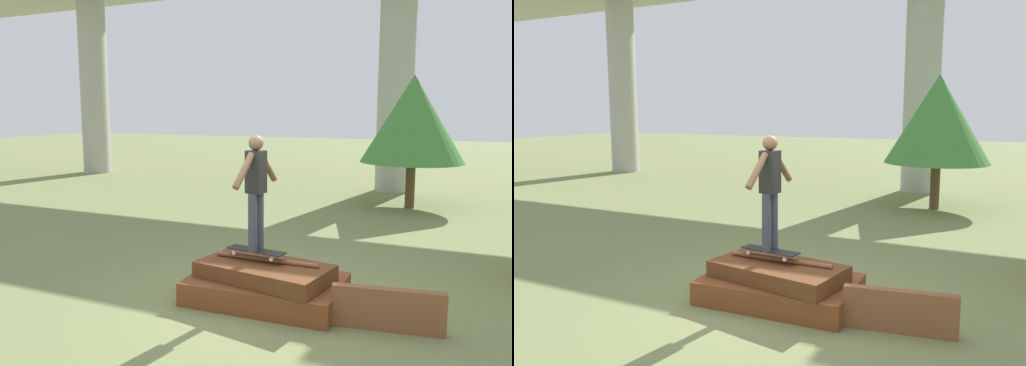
# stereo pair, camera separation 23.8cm
# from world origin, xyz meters

# --- Properties ---
(ground_plane) EXTENTS (80.00, 80.00, 0.00)m
(ground_plane) POSITION_xyz_m (0.00, 0.00, 0.00)
(ground_plane) COLOR olive
(scrap_pile) EXTENTS (2.07, 1.38, 0.60)m
(scrap_pile) POSITION_xyz_m (-0.00, -0.02, 0.24)
(scrap_pile) COLOR brown
(scrap_pile) RESTS_ON ground_plane
(scrap_plank_loose) EXTENTS (1.30, 0.32, 0.51)m
(scrap_plank_loose) POSITION_xyz_m (1.65, -0.28, 0.25)
(scrap_plank_loose) COLOR brown
(scrap_plank_loose) RESTS_ON ground_plane
(skateboard) EXTENTS (0.85, 0.32, 0.09)m
(skateboard) POSITION_xyz_m (-0.15, -0.01, 0.68)
(skateboard) COLOR black
(skateboard) RESTS_ON scrap_pile
(skater) EXTENTS (0.25, 1.03, 1.54)m
(skater) POSITION_xyz_m (-0.15, -0.01, 1.57)
(skater) COLOR #383D4C
(skater) RESTS_ON skateboard
(tree_behind_left) EXTENTS (2.65, 2.65, 3.47)m
(tree_behind_left) POSITION_xyz_m (0.89, 7.57, 2.33)
(tree_behind_left) COLOR brown
(tree_behind_left) RESTS_ON ground_plane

